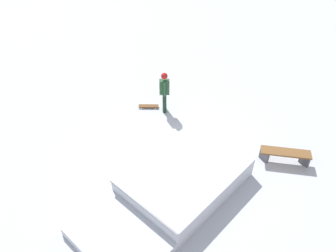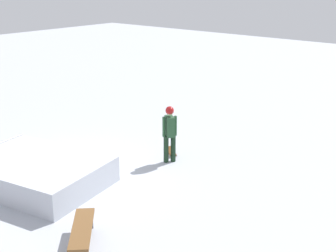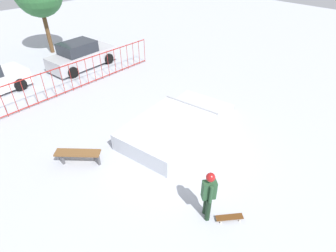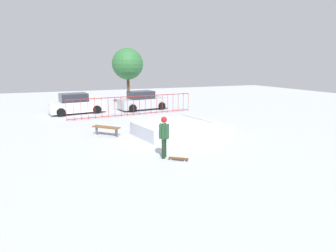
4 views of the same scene
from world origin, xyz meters
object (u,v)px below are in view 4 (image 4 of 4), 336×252
at_px(skater, 164,134).
at_px(skateboard, 178,158).
at_px(distant_tree, 128,64).
at_px(parked_car_silver, 143,101).
at_px(skate_ramp, 177,128).
at_px(park_bench, 106,129).
at_px(parked_car_white, 76,104).

bearing_deg(skater, skateboard, -18.49).
bearing_deg(distant_tree, skateboard, -97.62).
xyz_separation_m(skateboard, distant_tree, (2.26, 16.85, 3.76)).
bearing_deg(parked_car_silver, skate_ramp, -102.71).
distance_m(skate_ramp, park_bench, 3.90).
height_order(parked_car_white, distant_tree, distant_tree).
height_order(skate_ramp, distant_tree, distant_tree).
bearing_deg(park_bench, skateboard, -69.22).
relative_size(skateboard, parked_car_white, 0.18).
bearing_deg(park_bench, skater, -71.44).
distance_m(parked_car_silver, distant_tree, 4.96).
relative_size(skate_ramp, parked_car_white, 1.35).
bearing_deg(distant_tree, park_bench, -109.92).
height_order(skater, parked_car_white, skater).
bearing_deg(skateboard, skater, 164.00).
height_order(skate_ramp, parked_car_silver, parked_car_silver).
distance_m(skater, park_bench, 4.95).
height_order(skate_ramp, skateboard, skate_ramp).
xyz_separation_m(skater, parked_car_silver, (2.91, 12.46, -0.28)).
bearing_deg(park_bench, parked_car_white, 97.02).
bearing_deg(park_bench, distant_tree, 70.08).
relative_size(skater, park_bench, 1.22).
bearing_deg(parked_car_silver, park_bench, -127.90).
height_order(skater, park_bench, skater).
height_order(parked_car_silver, distant_tree, distant_tree).
height_order(skate_ramp, skater, skater).
relative_size(skate_ramp, parked_car_silver, 1.35).
bearing_deg(parked_car_white, distant_tree, 27.64).
bearing_deg(distant_tree, skate_ramp, -92.11).
relative_size(skater, skateboard, 2.27).
bearing_deg(skate_ramp, skateboard, -124.41).
xyz_separation_m(park_bench, parked_car_silver, (4.47, 7.81, 0.37)).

